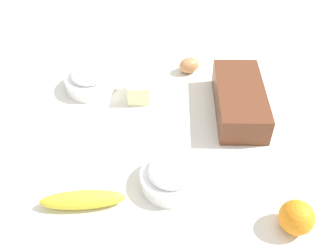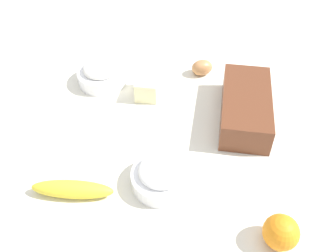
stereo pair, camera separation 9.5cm
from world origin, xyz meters
name	(u,v)px [view 1 (the left image)]	position (x,y,z in m)	size (l,w,h in m)	color
ground_plane	(168,139)	(0.00, 0.00, -0.01)	(2.40, 2.40, 0.02)	silver
loaf_pan	(240,99)	(-0.09, 0.21, 0.04)	(0.29, 0.16, 0.08)	brown
flour_bowl	(90,80)	(-0.23, -0.22, 0.03)	(0.15, 0.15, 0.07)	white
sugar_bowl	(171,176)	(0.16, -0.01, 0.03)	(0.14, 0.14, 0.07)	white
banana	(83,200)	(0.20, -0.21, 0.02)	(0.19, 0.04, 0.04)	yellow
orange_fruit	(297,217)	(0.29, 0.24, 0.04)	(0.07, 0.07, 0.07)	orange
butter_block	(139,89)	(-0.18, -0.07, 0.03)	(0.09, 0.06, 0.06)	#F4EDB2
egg_near_butter	(189,65)	(-0.29, 0.09, 0.03)	(0.05, 0.05, 0.07)	#BA7E4C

